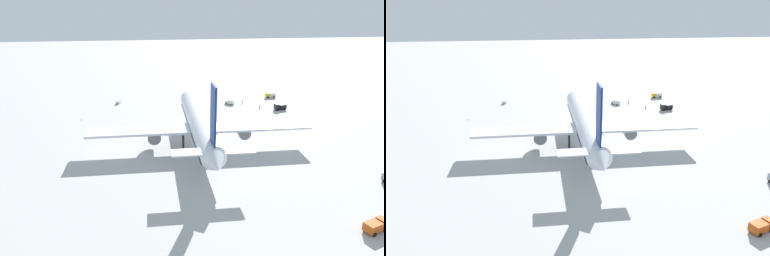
{
  "view_description": "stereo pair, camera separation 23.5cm",
  "coord_description": "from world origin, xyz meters",
  "views": [
    {
      "loc": [
        -105.82,
        15.13,
        45.45
      ],
      "look_at": [
        2.57,
        1.87,
        4.69
      ],
      "focal_mm": 32.96,
      "sensor_mm": 36.0,
      "label": 1
    },
    {
      "loc": [
        -105.85,
        14.9,
        45.45
      ],
      "look_at": [
        2.57,
        1.87,
        4.69
      ],
      "focal_mm": 32.96,
      "sensor_mm": 36.0,
      "label": 2
    }
  ],
  "objects": [
    {
      "name": "service_truck_0",
      "position": [
        -50.09,
        -29.85,
        1.35
      ],
      "size": [
        4.02,
        5.85,
        2.4
      ],
      "color": "#BF4C14",
      "rests_on": "ground"
    },
    {
      "name": "baggage_cart_0",
      "position": [
        50.72,
        29.7,
        0.75
      ],
      "size": [
        3.6,
        2.09,
        1.37
      ],
      "color": "gray",
      "rests_on": "ground"
    },
    {
      "name": "ground_plane",
      "position": [
        0.0,
        0.0,
        0.0
      ],
      "size": [
        600.0,
        600.0,
        0.0
      ],
      "primitive_type": "plane",
      "color": "#B2B2AD"
    },
    {
      "name": "ground_worker_2",
      "position": [
        36.36,
        -31.97,
        0.87
      ],
      "size": [
        0.54,
        0.54,
        1.72
      ],
      "color": "#3F3F47",
      "rests_on": "ground"
    },
    {
      "name": "service_van",
      "position": [
        43.58,
        -20.3,
        1.03
      ],
      "size": [
        4.45,
        4.07,
        1.97
      ],
      "color": "white",
      "rests_on": "ground"
    },
    {
      "name": "ground_worker_0",
      "position": [
        44.49,
        -26.34,
        0.91
      ],
      "size": [
        0.55,
        0.55,
        1.78
      ],
      "color": "#3F3F47",
      "rests_on": "ground"
    },
    {
      "name": "service_truck_3",
      "position": [
        52.28,
        -42.2,
        1.37
      ],
      "size": [
        2.5,
        4.81,
        2.41
      ],
      "color": "yellow",
      "rests_on": "ground"
    },
    {
      "name": "airliner",
      "position": [
        -1.24,
        0.07,
        7.41
      ],
      "size": [
        67.15,
        70.12,
        25.94
      ],
      "color": "silver",
      "rests_on": "ground"
    },
    {
      "name": "traffic_cone_1",
      "position": [
        32.61,
        -29.34,
        0.28
      ],
      "size": [
        0.36,
        0.36,
        0.55
      ],
      "primitive_type": "cone",
      "color": "orange",
      "rests_on": "ground"
    },
    {
      "name": "service_truck_1",
      "position": [
        32.82,
        -39.82,
        1.4
      ],
      "size": [
        3.43,
        5.39,
        2.72
      ],
      "color": "black",
      "rests_on": "ground"
    },
    {
      "name": "traffic_cone_0",
      "position": [
        28.99,
        42.28,
        0.28
      ],
      "size": [
        0.36,
        0.36,
        0.55
      ],
      "primitive_type": "cone",
      "color": "orange",
      "rests_on": "ground"
    }
  ]
}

